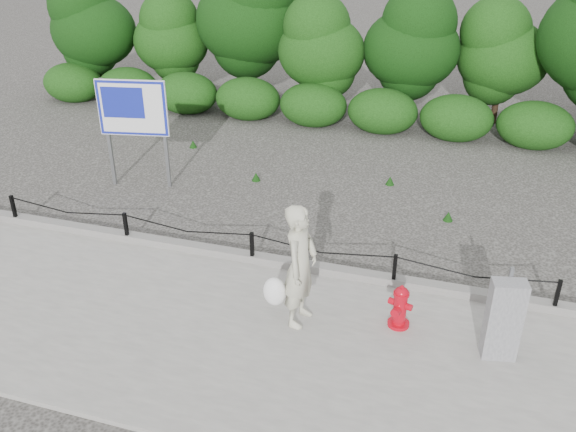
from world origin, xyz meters
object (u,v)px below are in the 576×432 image
at_px(fire_hydrant, 400,307).
at_px(pedestrian, 299,267).
at_px(utility_cabinet, 503,320).
at_px(advertising_sign, 133,113).

bearing_deg(fire_hydrant, pedestrian, -152.08).
height_order(fire_hydrant, utility_cabinet, utility_cabinet).
relative_size(pedestrian, advertising_sign, 0.80).
xyz_separation_m(utility_cabinet, advertising_sign, (-7.76, 3.76, 1.03)).
xyz_separation_m(pedestrian, advertising_sign, (-4.84, 3.82, 0.70)).
bearing_deg(advertising_sign, utility_cabinet, -36.90).
bearing_deg(advertising_sign, fire_hydrant, -39.96).
height_order(pedestrian, advertising_sign, advertising_sign).
height_order(utility_cabinet, advertising_sign, advertising_sign).
height_order(pedestrian, utility_cabinet, pedestrian).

